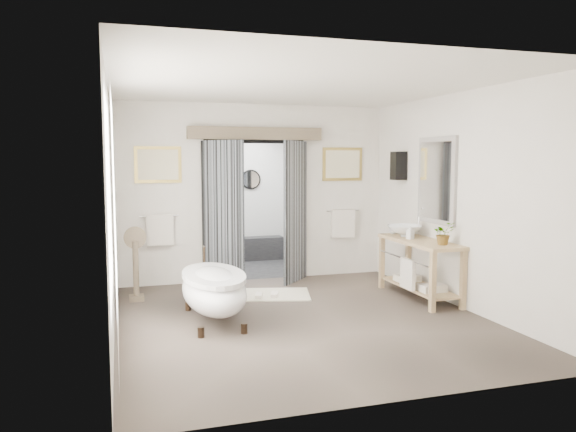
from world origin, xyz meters
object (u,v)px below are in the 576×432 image
at_px(rug, 269,294).
at_px(basin, 404,231).
at_px(vanity, 418,264).
at_px(clawfoot_tub, 214,289).

bearing_deg(rug, basin, -12.42).
bearing_deg(vanity, clawfoot_tub, -174.42).
relative_size(clawfoot_tub, rug, 1.41).
xyz_separation_m(vanity, basin, (-0.03, 0.38, 0.43)).
bearing_deg(basin, clawfoot_tub, -154.66).
distance_m(rug, basin, 2.24).
bearing_deg(vanity, basin, 94.59).
height_order(clawfoot_tub, basin, basin).
bearing_deg(basin, rug, -179.76).
relative_size(rug, basin, 2.35).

